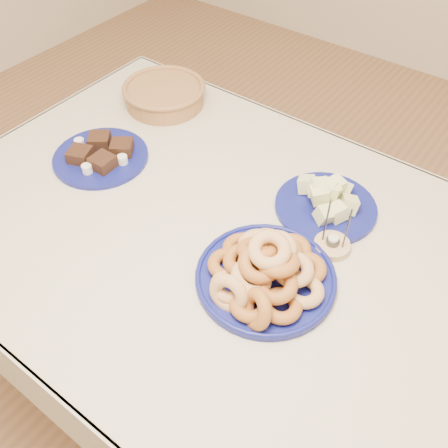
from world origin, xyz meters
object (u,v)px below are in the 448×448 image
Objects in this scene: donut_platter at (265,272)px; melon_plate at (327,201)px; dining_table at (235,266)px; candle_holder at (332,245)px; wicker_basket at (164,94)px; brownie_plate at (101,155)px.

melon_plate is (-0.01, 0.31, -0.01)m from donut_platter.
candle_holder is at bearing 29.47° from dining_table.
donut_platter is 1.08× the size of wicker_basket.
dining_table is at bearing -32.81° from wicker_basket.
wicker_basket is (-0.56, 0.36, 0.15)m from dining_table.
candle_holder is at bearing 7.76° from brownie_plate.
wicker_basket is 2.23× the size of candle_holder.
donut_platter is at bearing -27.51° from dining_table.
dining_table is 4.72× the size of brownie_plate.
donut_platter is 0.65m from brownie_plate.
wicker_basket is at bearing 147.19° from dining_table.
donut_platter reaches higher than wicker_basket.
melon_plate is at bearing 18.70° from brownie_plate.
wicker_basket is at bearing 162.63° from candle_holder.
melon_plate is 0.70m from wicker_basket.
donut_platter is (0.13, -0.07, 0.15)m from dining_table.
melon_plate is at bearing 90.99° from donut_platter.
wicker_basket reaches higher than brownie_plate.
melon_plate reaches higher than wicker_basket.
candle_holder is (0.08, 0.19, -0.03)m from donut_platter.
brownie_plate is 0.34m from wicker_basket.
wicker_basket is 0.80m from candle_holder.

